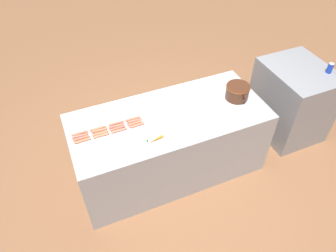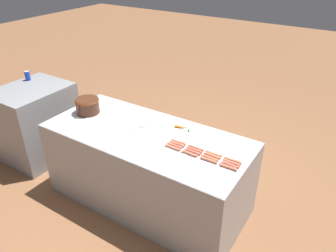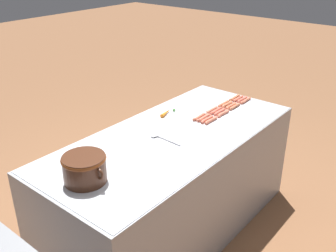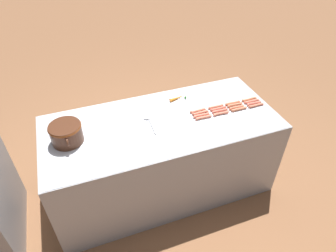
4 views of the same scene
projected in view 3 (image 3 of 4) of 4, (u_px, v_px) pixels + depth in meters
ground_plane at (172, 227)px, 3.32m from camera, size 20.00×20.00×0.00m
griddle_counter at (173, 184)px, 3.13m from camera, size 0.96×2.18×0.89m
hot_dog_0 at (246, 101)px, 3.55m from camera, size 0.03×0.17×0.03m
hot_dog_1 at (235, 107)px, 3.42m from camera, size 0.03×0.17×0.03m
hot_dog_2 at (223, 113)px, 3.28m from camera, size 0.04×0.17×0.03m
hot_dog_3 at (211, 120)px, 3.15m from camera, size 0.03×0.17×0.03m
hot_dog_4 at (242, 99)px, 3.57m from camera, size 0.04×0.17×0.03m
hot_dog_5 at (231, 106)px, 3.43m from camera, size 0.03×0.17×0.03m
hot_dog_6 at (220, 112)px, 3.31m from camera, size 0.03×0.17×0.03m
hot_dog_7 at (207, 119)px, 3.17m from camera, size 0.03×0.17×0.03m
hot_dog_8 at (238, 99)px, 3.59m from camera, size 0.03×0.17×0.03m
hot_dog_9 at (227, 104)px, 3.46m from camera, size 0.04×0.17×0.03m
hot_dog_10 at (216, 111)px, 3.33m from camera, size 0.03×0.17×0.03m
hot_dog_11 at (204, 118)px, 3.19m from camera, size 0.03×0.17×0.03m
hot_dog_12 at (234, 98)px, 3.61m from camera, size 0.03×0.17×0.03m
hot_dog_13 at (224, 104)px, 3.48m from camera, size 0.03×0.17×0.03m
hot_dog_14 at (212, 110)px, 3.35m from camera, size 0.03×0.17×0.03m
hot_dog_15 at (199, 117)px, 3.21m from camera, size 0.03×0.17×0.03m
bean_pot at (84, 167)px, 2.33m from camera, size 0.34×0.27×0.17m
serving_spoon at (159, 137)px, 2.89m from camera, size 0.27×0.07×0.02m
carrot at (167, 112)px, 3.29m from camera, size 0.07×0.18×0.03m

